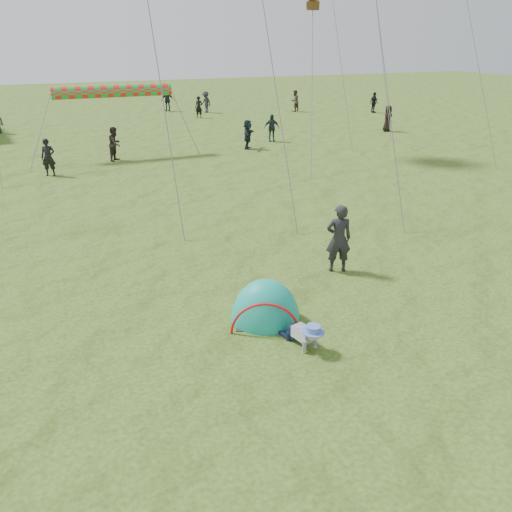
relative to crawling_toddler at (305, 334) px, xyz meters
name	(u,v)px	position (x,y,z in m)	size (l,w,h in m)	color
ground	(315,340)	(0.32, 0.13, -0.31)	(140.00, 140.00, 0.00)	#29480B
crawling_toddler	(305,334)	(0.00, 0.00, 0.00)	(0.57, 0.81, 0.62)	black
popup_tent	(265,320)	(-0.31, 1.25, -0.31)	(1.52, 1.25, 1.96)	#169577
standing_adult	(339,239)	(2.51, 2.86, 0.61)	(0.67, 0.44, 1.84)	black
crowd_person_1	(295,101)	(15.96, 31.46, 0.56)	(0.84, 0.66, 1.74)	#41312B
crowd_person_2	(168,100)	(6.16, 35.92, 0.59)	(1.05, 0.44, 1.80)	black
crowd_person_4	(388,118)	(17.16, 20.33, 0.53)	(0.82, 0.53, 1.68)	black
crowd_person_6	(48,157)	(-4.07, 16.65, 0.52)	(0.61, 0.40, 1.66)	black
crowd_person_7	(115,144)	(-0.83, 18.61, 0.53)	(0.82, 0.64, 1.68)	#2C2320
crowd_person_8	(374,102)	(21.69, 28.24, 0.51)	(0.96, 0.40, 1.64)	black
crowd_person_9	(206,102)	(8.87, 33.78, 0.54)	(1.10, 0.63, 1.70)	#22232C
crowd_person_11	(248,134)	(6.42, 18.66, 0.49)	(1.48, 0.47, 1.59)	black
crowd_person_12	(199,107)	(7.44, 31.13, 0.50)	(0.59, 0.39, 1.62)	black
crowd_person_14	(272,128)	(8.55, 20.10, 0.49)	(0.94, 0.39, 1.60)	#212E35
rainbow_tube_kite	(113,91)	(-0.51, 19.64, 2.98)	(0.64, 0.64, 5.88)	red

